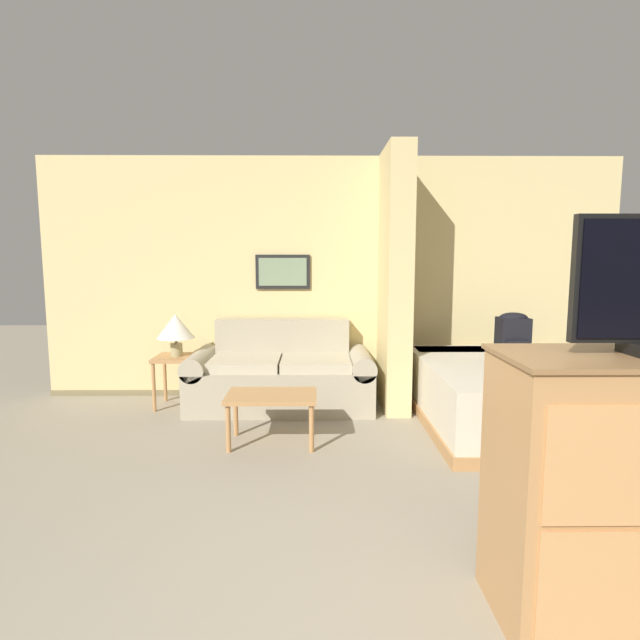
% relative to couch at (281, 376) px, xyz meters
% --- Properties ---
extents(wall_back, '(6.23, 0.16, 2.60)m').
position_rel_couch_xyz_m(wall_back, '(0.52, 0.48, 0.98)').
color(wall_back, '#DBC484').
rests_on(wall_back, ground_plane).
extents(wall_partition_pillar, '(0.24, 0.83, 2.60)m').
position_rel_couch_xyz_m(wall_partition_pillar, '(1.15, 0.01, 0.98)').
color(wall_partition_pillar, '#DBC484').
rests_on(wall_partition_pillar, ground_plane).
extents(couch, '(1.87, 0.84, 0.87)m').
position_rel_couch_xyz_m(couch, '(0.00, 0.00, 0.00)').
color(couch, tan).
rests_on(couch, ground_plane).
extents(coffee_table, '(0.73, 0.46, 0.42)m').
position_rel_couch_xyz_m(coffee_table, '(-0.01, -1.05, 0.05)').
color(coffee_table, '#B27F4C').
rests_on(coffee_table, ground_plane).
extents(side_table, '(0.43, 0.43, 0.53)m').
position_rel_couch_xyz_m(side_table, '(-1.07, 0.01, 0.12)').
color(side_table, '#B27F4C').
rests_on(side_table, ground_plane).
extents(table_lamp, '(0.38, 0.38, 0.43)m').
position_rel_couch_xyz_m(table_lamp, '(-1.07, 0.01, 0.51)').
color(table_lamp, tan).
rests_on(table_lamp, side_table).
extents(bed, '(1.72, 1.98, 0.57)m').
position_rel_couch_xyz_m(bed, '(2.19, -0.61, -0.02)').
color(bed, '#B27F4C').
rests_on(bed, ground_plane).
extents(backpack, '(0.27, 0.24, 0.45)m').
position_rel_couch_xyz_m(backpack, '(2.18, -0.49, 0.49)').
color(backpack, black).
rests_on(backpack, bed).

